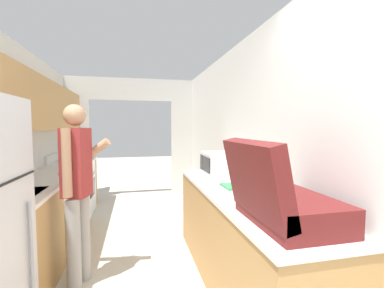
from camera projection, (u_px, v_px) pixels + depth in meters
name	position (u px, v px, depth m)	size (l,w,h in m)	color
wall_left	(4.00, 131.00, 2.61)	(0.38, 7.09, 2.50)	silver
wall_right	(254.00, 150.00, 2.77)	(0.06, 7.09, 2.50)	silver
wall_far_with_doorway	(132.00, 129.00, 5.37)	(2.97, 0.06, 2.50)	silver
counter_left	(47.00, 214.00, 3.08)	(0.62, 3.43, 0.92)	#B2844C
counter_right	(238.00, 239.00, 2.40)	(0.62, 2.38, 0.92)	#B2844C
range_oven	(73.00, 188.00, 4.35)	(0.66, 0.76, 1.06)	white
person	(77.00, 189.00, 2.40)	(0.54, 0.45, 1.71)	#9E9E9E
suitcase	(277.00, 198.00, 1.56)	(0.55, 0.67, 0.52)	#5B1919
microwave	(219.00, 163.00, 3.19)	(0.37, 0.51, 0.27)	white
book_stack	(234.00, 187.00, 2.42)	(0.26, 0.32, 0.04)	white
knife	(78.00, 158.00, 4.80)	(0.17, 0.30, 0.02)	#B7B7BC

